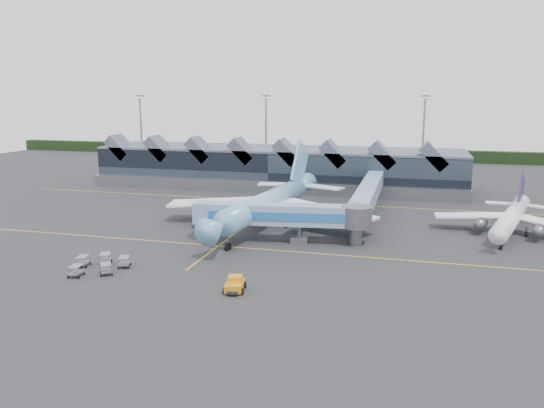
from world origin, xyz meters
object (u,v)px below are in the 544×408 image
(regional_jet, at_px, (512,217))
(fuel_truck, at_px, (216,213))
(pushback_tug, at_px, (235,285))
(jet_bridge, at_px, (292,216))
(main_airliner, at_px, (269,202))

(regional_jet, distance_m, fuel_truck, 49.45)
(regional_jet, distance_m, pushback_tug, 50.28)
(jet_bridge, distance_m, pushback_tug, 22.29)
(regional_jet, height_order, jet_bridge, regional_jet)
(main_airliner, height_order, jet_bridge, main_airliner)
(jet_bridge, bearing_deg, main_airliner, 115.34)
(regional_jet, height_order, pushback_tug, regional_jet)
(main_airliner, distance_m, pushback_tug, 32.05)
(jet_bridge, bearing_deg, pushback_tug, -102.00)
(main_airliner, bearing_deg, fuel_truck, -166.68)
(main_airliner, relative_size, fuel_truck, 4.28)
(regional_jet, relative_size, jet_bridge, 0.97)
(regional_jet, bearing_deg, pushback_tug, -118.29)
(fuel_truck, bearing_deg, jet_bridge, -13.94)
(pushback_tug, bearing_deg, jet_bridge, 75.79)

